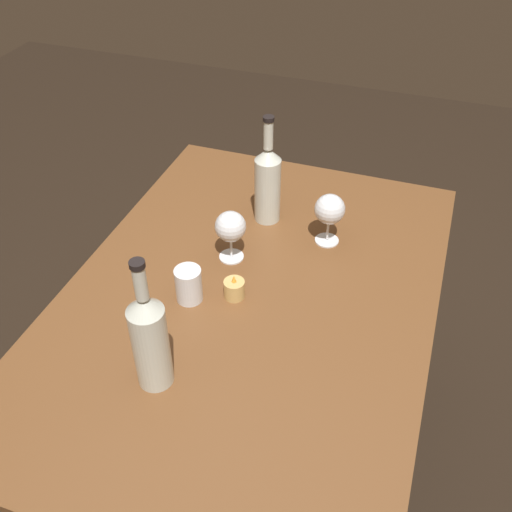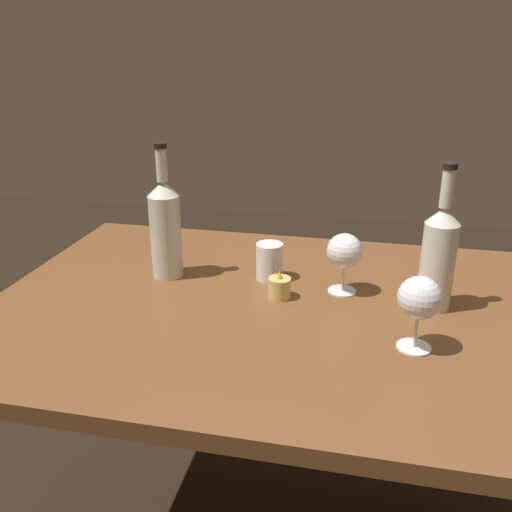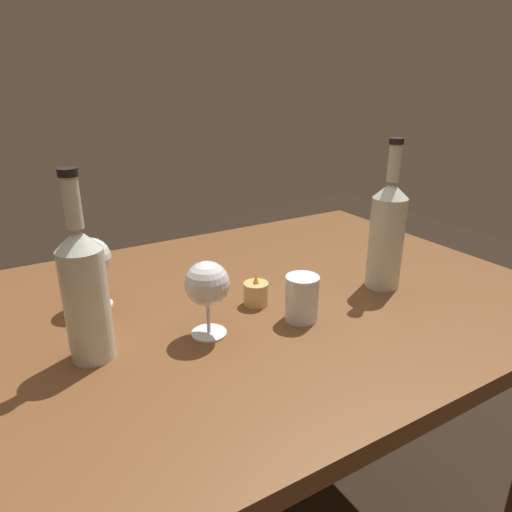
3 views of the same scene
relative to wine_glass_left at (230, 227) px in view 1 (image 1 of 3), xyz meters
The scene contains 8 objects.
ground_plane 0.85m from the wine_glass_left, 144.27° to the right, with size 6.00×6.00×0.00m, color black.
dining_table 0.25m from the wine_glass_left, 144.27° to the right, with size 1.30×0.90×0.74m.
wine_glass_left is the anchor object (origin of this frame).
wine_glass_right 0.27m from the wine_glass_left, 55.90° to the right, with size 0.08×0.08×0.15m.
wine_bottle 0.43m from the wine_glass_left, behind, with size 0.08×0.08×0.33m.
wine_bottle_second 0.20m from the wine_glass_left, ahead, with size 0.07×0.07×0.32m.
water_tumbler 0.19m from the wine_glass_left, 167.35° to the left, with size 0.07×0.07×0.09m.
votive_candle 0.17m from the wine_glass_left, 156.27° to the right, with size 0.05×0.05×0.07m.
Camera 1 is at (-0.99, -0.36, 1.75)m, focal length 41.33 mm.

